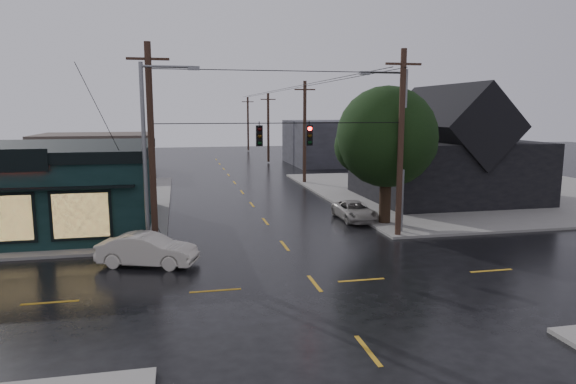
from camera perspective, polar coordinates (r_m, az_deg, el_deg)
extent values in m
plane|color=black|center=(21.14, 2.98, -10.12)|extent=(160.00, 160.00, 0.00)
cube|color=slate|center=(47.18, 20.41, 0.13)|extent=(28.00, 28.00, 0.15)
cube|color=black|center=(34.04, -28.63, 0.03)|extent=(16.00, 12.00, 4.20)
cube|color=black|center=(33.79, -28.93, 4.05)|extent=(16.30, 12.30, 0.60)
cube|color=black|center=(41.78, 16.98, 2.43)|extent=(12.00, 11.00, 4.50)
cylinder|color=black|center=(31.71, 10.76, 0.10)|extent=(0.70, 0.70, 3.87)
sphere|color=black|center=(31.38, 10.94, 6.05)|extent=(6.05, 6.05, 6.05)
cylinder|color=black|center=(26.30, -0.62, 7.67)|extent=(13.00, 0.04, 0.04)
cube|color=#3C302B|center=(60.10, -20.49, 3.98)|extent=(12.00, 10.00, 4.40)
cube|color=#28282D|center=(67.81, 6.21, 5.52)|extent=(14.00, 12.00, 5.60)
imported|color=beige|center=(24.09, -15.34, -6.22)|extent=(4.68, 2.90, 1.46)
imported|color=gray|center=(33.00, 7.42, -2.10)|extent=(2.02, 4.30, 1.19)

